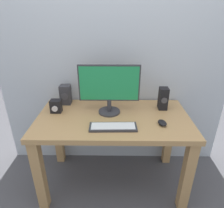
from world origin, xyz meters
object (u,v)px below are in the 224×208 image
at_px(desk, 113,129).
at_px(audio_controller, 56,106).
at_px(keyboard_primary, 113,127).
at_px(mouse, 162,123).
at_px(speaker_right, 163,99).
at_px(speaker_left, 66,95).
at_px(monitor, 109,87).

xyz_separation_m(desk, audio_controller, (-0.51, 0.08, 0.19)).
relative_size(keyboard_primary, mouse, 3.89).
relative_size(keyboard_primary, speaker_right, 1.82).
bearing_deg(speaker_right, mouse, -101.97).
xyz_separation_m(keyboard_primary, speaker_right, (0.46, 0.35, 0.09)).
height_order(keyboard_primary, speaker_right, speaker_right).
xyz_separation_m(speaker_left, audio_controller, (-0.05, -0.18, -0.04)).
xyz_separation_m(keyboard_primary, speaker_left, (-0.46, 0.45, 0.08)).
height_order(mouse, speaker_left, speaker_left).
distance_m(desk, mouse, 0.44).
xyz_separation_m(speaker_right, speaker_left, (-0.92, 0.10, -0.01)).
relative_size(keyboard_primary, speaker_left, 1.99).
bearing_deg(monitor, speaker_left, 157.55).
distance_m(speaker_right, audio_controller, 0.97).
bearing_deg(mouse, audio_controller, 152.11).
bearing_deg(audio_controller, speaker_right, 4.72).
relative_size(monitor, speaker_left, 2.78).
relative_size(desk, speaker_right, 6.43).
bearing_deg(desk, monitor, 113.06).
bearing_deg(speaker_right, desk, -160.71).
distance_m(desk, audio_controller, 0.55).
bearing_deg(monitor, keyboard_primary, -82.92).
relative_size(desk, mouse, 13.71).
relative_size(speaker_right, audio_controller, 1.77).
distance_m(mouse, speaker_right, 0.31).
height_order(monitor, keyboard_primary, monitor).
distance_m(desk, monitor, 0.38).
distance_m(keyboard_primary, speaker_right, 0.58).
distance_m(speaker_right, speaker_left, 0.93).
height_order(desk, keyboard_primary, keyboard_primary).
relative_size(desk, audio_controller, 11.38).
bearing_deg(audio_controller, monitor, 0.71).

